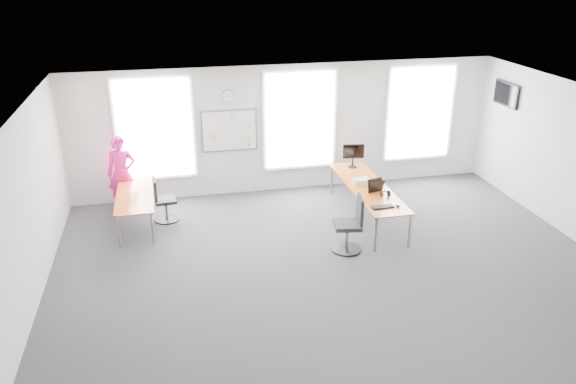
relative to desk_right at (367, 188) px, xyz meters
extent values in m
plane|color=#2A2A2F|center=(-1.31, -1.99, -0.69)|extent=(10.00, 10.00, 0.00)
plane|color=silver|center=(-1.31, -1.99, 2.31)|extent=(10.00, 10.00, 0.00)
plane|color=silver|center=(-1.31, 2.01, 0.81)|extent=(10.00, 0.00, 10.00)
plane|color=silver|center=(-1.31, -5.99, 0.81)|extent=(10.00, 0.00, 10.00)
plane|color=silver|center=(-6.31, -1.99, 0.81)|extent=(0.00, 10.00, 10.00)
cube|color=silver|center=(-4.31, 1.98, 1.01)|extent=(1.60, 0.06, 2.20)
cube|color=silver|center=(-1.01, 1.98, 1.01)|extent=(1.60, 0.06, 2.20)
cube|color=silver|center=(1.99, 1.98, 1.01)|extent=(1.60, 0.06, 2.20)
cube|color=#AC5516|center=(0.00, 0.00, 0.03)|extent=(0.81, 3.02, 0.03)
cylinder|color=gray|center=(-0.34, -1.45, -0.34)|extent=(0.05, 0.05, 0.70)
cylinder|color=gray|center=(0.34, -1.45, -0.34)|extent=(0.05, 0.05, 0.70)
cylinder|color=gray|center=(-0.34, 1.45, -0.34)|extent=(0.05, 0.05, 0.70)
cylinder|color=gray|center=(0.34, 1.45, -0.34)|extent=(0.05, 0.05, 0.70)
cube|color=#AC5516|center=(-4.80, 0.66, -0.01)|extent=(0.76, 1.89, 0.03)
cylinder|color=gray|center=(-5.12, -0.22, -0.36)|extent=(0.05, 0.05, 0.66)
cylinder|color=gray|center=(-4.48, -0.22, -0.36)|extent=(0.05, 0.05, 0.66)
cylinder|color=gray|center=(-5.12, 1.55, -0.36)|extent=(0.05, 0.05, 0.66)
cylinder|color=gray|center=(-4.48, 1.55, -0.36)|extent=(0.05, 0.05, 0.66)
cylinder|color=black|center=(-0.86, -1.28, -0.67)|extent=(0.59, 0.59, 0.03)
cylinder|color=gray|center=(-0.86, -1.28, -0.42)|extent=(0.07, 0.07, 0.47)
cube|color=black|center=(-0.86, -1.28, -0.16)|extent=(0.57, 0.57, 0.08)
cube|color=black|center=(-0.63, -1.32, 0.16)|extent=(0.13, 0.48, 0.51)
cylinder|color=black|center=(-4.20, 0.82, -0.67)|extent=(0.51, 0.51, 0.03)
cylinder|color=gray|center=(-4.20, 0.82, -0.45)|extent=(0.06, 0.06, 0.42)
cube|color=black|center=(-4.20, 0.82, -0.22)|extent=(0.47, 0.47, 0.07)
cube|color=black|center=(-4.40, 0.80, 0.05)|extent=(0.09, 0.42, 0.44)
imported|color=#C51578|center=(-5.08, 1.60, 0.16)|extent=(0.63, 0.42, 1.69)
cube|color=white|center=(-2.66, 1.98, 0.86)|extent=(1.20, 0.03, 0.90)
cylinder|color=gray|center=(-2.66, 1.98, 1.66)|extent=(0.30, 0.04, 0.30)
cube|color=black|center=(3.64, 1.01, 1.61)|extent=(0.06, 0.90, 0.55)
cube|color=black|center=(-0.09, -1.10, 0.06)|extent=(0.47, 0.21, 0.02)
ellipsoid|color=black|center=(0.21, -1.13, 0.07)|extent=(0.09, 0.13, 0.04)
cylinder|color=black|center=(0.15, -0.89, 0.05)|extent=(0.07, 0.07, 0.01)
cylinder|color=black|center=(0.09, -0.57, 0.10)|extent=(0.04, 0.10, 0.10)
cylinder|color=black|center=(0.24, -0.57, 0.10)|extent=(0.04, 0.10, 0.10)
cylinder|color=gold|center=(0.09, -0.57, 0.10)|extent=(0.01, 0.11, 0.11)
cube|color=black|center=(0.17, -0.57, 0.15)|extent=(0.18, 0.02, 0.02)
cube|color=black|center=(0.05, -0.28, 0.19)|extent=(0.35, 0.15, 0.28)
cube|color=#DD5B1F|center=(0.05, -0.36, 0.18)|extent=(0.33, 0.16, 0.25)
cube|color=black|center=(0.05, -0.38, 0.19)|extent=(0.35, 0.17, 0.27)
cube|color=beige|center=(-0.09, 0.16, 0.11)|extent=(0.34, 0.26, 0.12)
cylinder|color=black|center=(0.06, 1.19, 0.06)|extent=(0.20, 0.20, 0.02)
cylinder|color=black|center=(0.06, 1.19, 0.16)|extent=(0.04, 0.04, 0.20)
cube|color=black|center=(0.06, 1.17, 0.43)|extent=(0.50, 0.11, 0.33)
cube|color=black|center=(0.06, 1.15, 0.43)|extent=(0.46, 0.07, 0.29)
camera|label=1|loc=(-4.02, -10.34, 4.53)|focal=35.00mm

